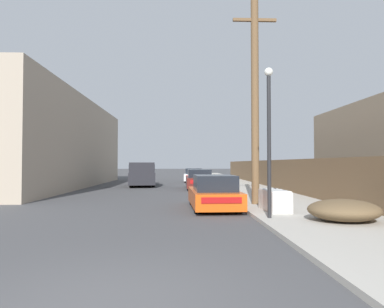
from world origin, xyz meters
TOP-DOWN VIEW (x-y plane):
  - ground_plane at (0.00, 0.00)m, footprint 220.00×220.00m
  - sidewalk_curb at (5.30, 23.50)m, footprint 4.20×63.00m
  - discarded_fridge at (4.14, 7.60)m, footprint 0.77×1.69m
  - parked_sports_car_red at (2.16, 9.05)m, footprint 1.89×4.14m
  - car_parked_mid at (2.17, 19.62)m, footprint 1.78×4.51m
  - car_parked_far at (2.16, 28.60)m, footprint 1.97×4.28m
  - pickup_truck at (-2.06, 22.41)m, footprint 2.39×5.77m
  - utility_pole at (3.91, 9.59)m, footprint 1.80×0.31m
  - street_lamp at (3.55, 6.04)m, footprint 0.26×0.26m
  - brush_pile at (5.52, 5.38)m, footprint 2.02×1.85m
  - wooden_fence at (7.25, 19.69)m, footprint 0.08×38.30m
  - building_left_block at (-9.44, 21.88)m, footprint 7.00×22.47m

SIDE VIEW (x-z plane):
  - ground_plane at x=0.00m, z-range 0.00..0.00m
  - sidewalk_curb at x=5.30m, z-range 0.00..0.12m
  - brush_pile at x=5.52m, z-range 0.12..0.74m
  - discarded_fridge at x=4.14m, z-range 0.11..0.86m
  - parked_sports_car_red at x=2.16m, z-range -0.07..1.25m
  - car_parked_far at x=2.16m, z-range -0.03..1.26m
  - car_parked_mid at x=2.17m, z-range -0.04..1.31m
  - pickup_truck at x=-2.06m, z-range 0.00..1.83m
  - wooden_fence at x=7.25m, z-range 0.12..2.00m
  - street_lamp at x=3.55m, z-range 0.49..5.07m
  - building_left_block at x=-9.44m, z-range 0.00..6.57m
  - utility_pole at x=3.91m, z-range 0.22..8.63m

